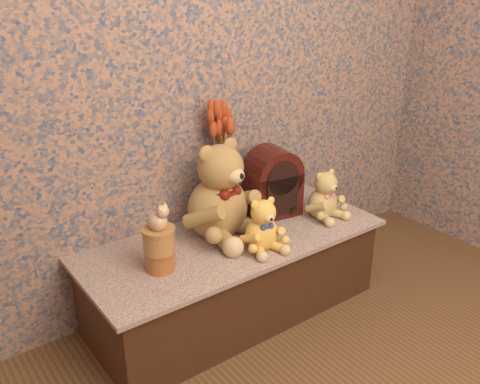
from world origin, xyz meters
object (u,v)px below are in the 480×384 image
object	(u,v)px
teddy_large	(217,185)
cat_figurine	(157,215)
teddy_medium	(262,221)
teddy_small	(323,192)
cathedral_radio	(273,181)
ceramic_vase	(224,197)
biscuit_tin_lower	(160,260)

from	to	relation	value
teddy_large	cat_figurine	size ratio (longest dim) A/B	3.91
teddy_medium	teddy_small	xyz separation A→B (m)	(0.43, 0.07, 0.00)
teddy_large	cathedral_radio	xyz separation A→B (m)	(0.33, 0.01, -0.06)
teddy_medium	cat_figurine	size ratio (longest dim) A/B	2.08
teddy_small	cathedral_radio	bearing A→B (deg)	135.40
cathedral_radio	ceramic_vase	distance (m)	0.25
ceramic_vase	biscuit_tin_lower	distance (m)	0.54
biscuit_tin_lower	ceramic_vase	bearing A→B (deg)	27.23
teddy_large	teddy_small	bearing A→B (deg)	-28.79
teddy_small	ceramic_vase	bearing A→B (deg)	143.86
teddy_small	ceramic_vase	size ratio (longest dim) A/B	1.23
teddy_large	teddy_small	world-z (taller)	teddy_large
teddy_large	ceramic_vase	size ratio (longest dim) A/B	2.27
teddy_medium	ceramic_vase	size ratio (longest dim) A/B	1.21
cat_figurine	ceramic_vase	bearing A→B (deg)	5.64
teddy_small	ceramic_vase	distance (m)	0.48
teddy_small	biscuit_tin_lower	size ratio (longest dim) A/B	2.18
teddy_small	cat_figurine	distance (m)	0.88
teddy_medium	cathedral_radio	world-z (taller)	cathedral_radio
cathedral_radio	cat_figurine	size ratio (longest dim) A/B	2.83
teddy_large	teddy_small	xyz separation A→B (m)	(0.51, -0.16, -0.11)
teddy_large	ceramic_vase	distance (m)	0.21
cathedral_radio	cat_figurine	bearing A→B (deg)	-159.96
teddy_medium	teddy_small	distance (m)	0.44
teddy_large	teddy_medium	distance (m)	0.26
cathedral_radio	ceramic_vase	xyz separation A→B (m)	(-0.22, 0.11, -0.07)
cathedral_radio	cat_figurine	world-z (taller)	cathedral_radio
teddy_medium	biscuit_tin_lower	bearing A→B (deg)	175.25
ceramic_vase	cat_figurine	xyz separation A→B (m)	(-0.48, -0.25, 0.14)
teddy_small	cathedral_radio	distance (m)	0.25
ceramic_vase	cat_figurine	size ratio (longest dim) A/B	1.72
teddy_large	teddy_medium	bearing A→B (deg)	-84.06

